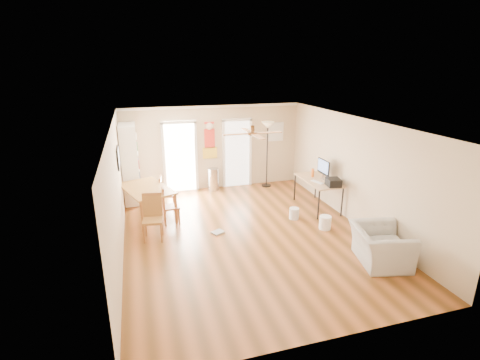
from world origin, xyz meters
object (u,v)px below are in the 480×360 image
object	(u,v)px
dining_chair_right_a	(167,193)
computer_desk	(317,194)
armchair	(380,246)
bookshelf	(130,164)
trash_can	(213,179)
printer	(333,182)
torchiere_lamp	(267,155)
dining_table	(147,203)
wastebasket_b	(325,223)
wastebasket_a	(294,213)
dining_chair_right_b	(171,205)
dining_chair_near	(152,218)

from	to	relation	value
dining_chair_right_a	computer_desk	distance (m)	4.07
armchair	computer_desk	bearing A→B (deg)	9.88
bookshelf	armchair	size ratio (longest dim) A/B	1.98
trash_can	computer_desk	size ratio (longest dim) A/B	0.47
trash_can	printer	xyz separation A→B (m)	(2.54, -2.76, 0.55)
torchiere_lamp	computer_desk	size ratio (longest dim) A/B	1.39
torchiere_lamp	printer	size ratio (longest dim) A/B	5.50
dining_table	wastebasket_b	xyz separation A→B (m)	(4.03, -1.87, -0.25)
bookshelf	wastebasket_a	xyz separation A→B (m)	(3.93, -2.46, -0.97)
wastebasket_b	printer	bearing A→B (deg)	51.01
dining_chair_right_b	trash_can	distance (m)	2.56
dining_chair_right_b	wastebasket_b	xyz separation A→B (m)	(3.48, -1.39, -0.32)
printer	dining_chair_right_a	bearing A→B (deg)	167.79
dining_table	torchiere_lamp	xyz separation A→B (m)	(3.80, 1.52, 0.63)
torchiere_lamp	printer	bearing A→B (deg)	-73.36
wastebasket_b	dining_chair_right_a	bearing A→B (deg)	145.98
wastebasket_b	dining_chair_near	bearing A→B (deg)	171.18
computer_desk	dining_table	bearing A→B (deg)	172.27
trash_can	wastebasket_a	xyz separation A→B (m)	(1.51, -2.70, -0.21)
dining_table	torchiere_lamp	distance (m)	4.14
trash_can	torchiere_lamp	world-z (taller)	torchiere_lamp
dining_chair_near	wastebasket_a	bearing A→B (deg)	10.01
dining_chair_right_a	printer	xyz separation A→B (m)	(4.05, -1.65, 0.45)
wastebasket_a	bookshelf	bearing A→B (deg)	147.92
bookshelf	dining_chair_right_a	xyz separation A→B (m)	(0.91, -0.87, -0.65)
bookshelf	dining_chair_right_a	distance (m)	1.41
bookshelf	dining_chair_near	size ratio (longest dim) A/B	2.14
wastebasket_a	wastebasket_b	size ratio (longest dim) A/B	0.88
dining_table	armchair	world-z (taller)	dining_table
dining_chair_right_a	trash_can	xyz separation A→B (m)	(1.51, 1.11, -0.10)
bookshelf	computer_desk	xyz separation A→B (m)	(4.83, -1.95, -0.71)
dining_chair_right_a	armchair	bearing A→B (deg)	-128.61
dining_table	dining_chair_right_b	bearing A→B (deg)	-40.88
wastebasket_a	wastebasket_b	distance (m)	0.89
dining_chair_right_b	torchiere_lamp	bearing A→B (deg)	-58.40
armchair	dining_chair_right_a	bearing A→B (deg)	56.30
dining_table	torchiere_lamp	size ratio (longest dim) A/B	0.78
wastebasket_b	wastebasket_a	bearing A→B (deg)	121.55
torchiere_lamp	wastebasket_b	distance (m)	3.51
wastebasket_b	bookshelf	bearing A→B (deg)	143.78
dining_table	wastebasket_a	world-z (taller)	dining_table
dining_table	printer	size ratio (longest dim) A/B	4.31
bookshelf	torchiere_lamp	size ratio (longest dim) A/B	1.06
dining_table	bookshelf	bearing A→B (deg)	104.90
trash_can	computer_desk	distance (m)	3.26
computer_desk	armchair	distance (m)	2.94
computer_desk	wastebasket_a	size ratio (longest dim) A/B	5.25
dining_chair_right_a	printer	size ratio (longest dim) A/B	2.40
dining_chair_right_a	wastebasket_a	distance (m)	3.43
dining_table	wastebasket_a	size ratio (longest dim) A/B	5.70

